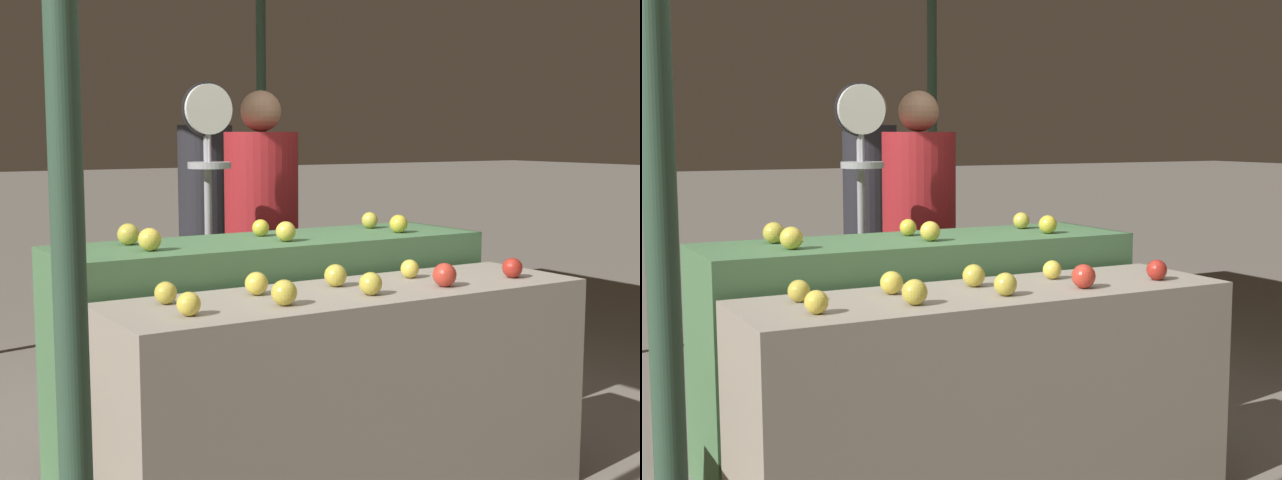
% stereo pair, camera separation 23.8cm
% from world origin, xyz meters
% --- Properties ---
extents(display_counter_front, '(1.83, 0.55, 0.83)m').
position_xyz_m(display_counter_front, '(0.00, 0.00, 0.41)').
color(display_counter_front, gray).
rests_on(display_counter_front, ground_plane).
extents(display_counter_back, '(1.83, 0.55, 0.95)m').
position_xyz_m(display_counter_back, '(0.00, 0.60, 0.48)').
color(display_counter_back, '#4C7A4C').
rests_on(display_counter_back, ground_plane).
extents(apple_front_0, '(0.08, 0.08, 0.08)m').
position_xyz_m(apple_front_0, '(-0.69, -0.10, 0.86)').
color(apple_front_0, yellow).
rests_on(apple_front_0, display_counter_front).
extents(apple_front_1, '(0.09, 0.09, 0.09)m').
position_xyz_m(apple_front_1, '(-0.35, -0.11, 0.87)').
color(apple_front_1, gold).
rests_on(apple_front_1, display_counter_front).
extents(apple_front_2, '(0.08, 0.08, 0.08)m').
position_xyz_m(apple_front_2, '(0.00, -0.11, 0.87)').
color(apple_front_2, gold).
rests_on(apple_front_2, display_counter_front).
extents(apple_front_3, '(0.09, 0.09, 0.09)m').
position_xyz_m(apple_front_3, '(0.33, -0.12, 0.87)').
color(apple_front_3, red).
rests_on(apple_front_3, display_counter_front).
extents(apple_front_4, '(0.08, 0.08, 0.08)m').
position_xyz_m(apple_front_4, '(0.69, -0.10, 0.87)').
color(apple_front_4, '#AD281E').
rests_on(apple_front_4, display_counter_front).
extents(apple_front_5, '(0.08, 0.08, 0.08)m').
position_xyz_m(apple_front_5, '(-0.67, 0.12, 0.86)').
color(apple_front_5, gold).
rests_on(apple_front_5, display_counter_front).
extents(apple_front_6, '(0.08, 0.08, 0.08)m').
position_xyz_m(apple_front_6, '(-0.34, 0.10, 0.87)').
color(apple_front_6, yellow).
rests_on(apple_front_6, display_counter_front).
extents(apple_front_7, '(0.08, 0.08, 0.08)m').
position_xyz_m(apple_front_7, '(-0.01, 0.10, 0.87)').
color(apple_front_7, gold).
rests_on(apple_front_7, display_counter_front).
extents(apple_front_8, '(0.07, 0.07, 0.07)m').
position_xyz_m(apple_front_8, '(0.34, 0.11, 0.86)').
color(apple_front_8, yellow).
rests_on(apple_front_8, display_counter_front).
extents(apple_back_0, '(0.09, 0.09, 0.09)m').
position_xyz_m(apple_back_0, '(-0.58, 0.50, 1.00)').
color(apple_back_0, yellow).
rests_on(apple_back_0, display_counter_back).
extents(apple_back_1, '(0.08, 0.08, 0.08)m').
position_xyz_m(apple_back_1, '(-0.00, 0.48, 0.99)').
color(apple_back_1, yellow).
rests_on(apple_back_1, display_counter_back).
extents(apple_back_2, '(0.08, 0.08, 0.08)m').
position_xyz_m(apple_back_2, '(0.58, 0.49, 0.99)').
color(apple_back_2, gold).
rests_on(apple_back_2, display_counter_back).
extents(apple_back_3, '(0.09, 0.09, 0.09)m').
position_xyz_m(apple_back_3, '(-0.58, 0.71, 1.00)').
color(apple_back_3, gold).
rests_on(apple_back_3, display_counter_back).
extents(apple_back_4, '(0.07, 0.07, 0.07)m').
position_xyz_m(apple_back_4, '(0.00, 0.70, 0.99)').
color(apple_back_4, gold).
rests_on(apple_back_4, display_counter_back).
extents(apple_back_5, '(0.08, 0.08, 0.08)m').
position_xyz_m(apple_back_5, '(0.58, 0.71, 0.99)').
color(apple_back_5, gold).
rests_on(apple_back_5, display_counter_back).
extents(produce_scale, '(0.25, 0.20, 1.62)m').
position_xyz_m(produce_scale, '(-0.04, 1.13, 1.16)').
color(produce_scale, '#99999E').
rests_on(produce_scale, ground_plane).
extents(person_vendor_at_scale, '(0.47, 0.47, 1.61)m').
position_xyz_m(person_vendor_at_scale, '(0.40, 1.44, 0.92)').
color(person_vendor_at_scale, '#2D2D38').
rests_on(person_vendor_at_scale, ground_plane).
extents(person_customer_left, '(0.38, 0.38, 1.65)m').
position_xyz_m(person_customer_left, '(0.46, 2.24, 0.96)').
color(person_customer_left, '#2D2D38').
rests_on(person_customer_left, ground_plane).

